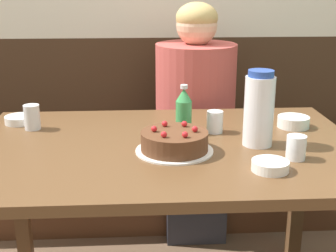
% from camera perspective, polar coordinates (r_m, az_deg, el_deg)
% --- Properties ---
extents(bench_seat, '(2.77, 0.38, 0.46)m').
position_cam_1_polar(bench_seat, '(2.60, -1.25, -6.77)').
color(bench_seat, '#56331E').
rests_on(bench_seat, ground_plane).
extents(dining_table, '(1.37, 0.90, 0.74)m').
position_cam_1_polar(dining_table, '(1.67, -0.21, -5.06)').
color(dining_table, brown).
rests_on(dining_table, ground_plane).
extents(birthday_cake, '(0.26, 0.26, 0.09)m').
position_cam_1_polar(birthday_cake, '(1.55, 0.79, -1.94)').
color(birthday_cake, white).
rests_on(birthday_cake, dining_table).
extents(water_pitcher, '(0.10, 0.10, 0.26)m').
position_cam_1_polar(water_pitcher, '(1.62, 11.03, 2.04)').
color(water_pitcher, white).
rests_on(water_pitcher, dining_table).
extents(soju_bottle, '(0.06, 0.06, 0.18)m').
position_cam_1_polar(soju_bottle, '(1.73, 1.93, 1.90)').
color(soju_bottle, '#388E4C').
rests_on(soju_bottle, dining_table).
extents(bowl_soup_white, '(0.12, 0.12, 0.03)m').
position_cam_1_polar(bowl_soup_white, '(1.96, -17.61, 0.76)').
color(bowl_soup_white, white).
rests_on(bowl_soup_white, dining_table).
extents(bowl_rice_small, '(0.11, 0.11, 0.03)m').
position_cam_1_polar(bowl_rice_small, '(1.44, 12.35, -4.76)').
color(bowl_rice_small, white).
rests_on(bowl_rice_small, dining_table).
extents(bowl_side_dish, '(0.12, 0.12, 0.04)m').
position_cam_1_polar(bowl_side_dish, '(1.88, 15.03, 0.50)').
color(bowl_side_dish, white).
rests_on(bowl_side_dish, dining_table).
extents(glass_water_tall, '(0.06, 0.06, 0.08)m').
position_cam_1_polar(glass_water_tall, '(1.54, 15.35, -2.54)').
color(glass_water_tall, silver).
rests_on(glass_water_tall, dining_table).
extents(glass_tumbler_short, '(0.06, 0.06, 0.10)m').
position_cam_1_polar(glass_tumbler_short, '(1.86, -16.25, 1.04)').
color(glass_tumbler_short, silver).
rests_on(glass_tumbler_short, dining_table).
extents(glass_shot_small, '(0.06, 0.06, 0.08)m').
position_cam_1_polar(glass_shot_small, '(1.76, 5.73, 0.52)').
color(glass_shot_small, silver).
rests_on(glass_shot_small, dining_table).
extents(person_teal_shirt, '(0.40, 0.40, 1.19)m').
position_cam_1_polar(person_teal_shirt, '(2.37, 3.31, 0.42)').
color(person_teal_shirt, '#33333D').
rests_on(person_teal_shirt, ground_plane).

